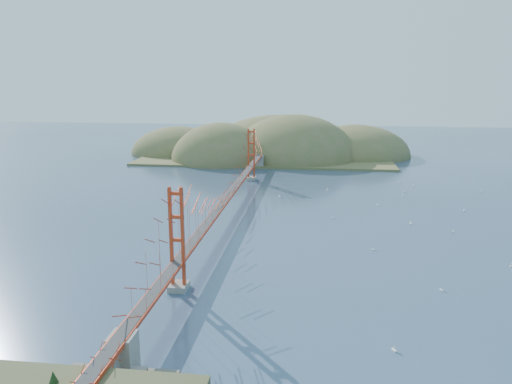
# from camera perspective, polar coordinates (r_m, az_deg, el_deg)

# --- Properties ---
(ground) EXTENTS (320.00, 320.00, 0.00)m
(ground) POSITION_cam_1_polar(r_m,az_deg,el_deg) (84.68, -3.27, -2.75)
(ground) COLOR #314562
(ground) RESTS_ON ground
(bridge) EXTENTS (2.20, 94.40, 12.00)m
(bridge) POSITION_cam_1_polar(r_m,az_deg,el_deg) (83.21, -3.31, 1.93)
(bridge) COLOR gray
(bridge) RESTS_ON ground
(fort) EXTENTS (3.70, 2.30, 1.75)m
(fort) POSITION_cam_1_polar(r_m,az_deg,el_deg) (41.97, -15.31, -19.86)
(fort) COLOR #612A1B
(fort) RESTS_ON ground
(far_headlands) EXTENTS (84.00, 58.00, 25.00)m
(far_headlands) POSITION_cam_1_polar(r_m,az_deg,el_deg) (150.90, 2.27, 4.33)
(far_headlands) COLOR #756444
(far_headlands) RESTS_ON ground
(sailboat_16) EXTENTS (0.52, 0.52, 0.56)m
(sailboat_16) POSITION_cam_1_polar(r_m,az_deg,el_deg) (84.46, 8.78, -2.84)
(sailboat_16) COLOR white
(sailboat_16) RESTS_ON ground
(sailboat_4) EXTENTS (0.67, 0.67, 0.70)m
(sailboat_4) POSITION_cam_1_polar(r_m,az_deg,el_deg) (94.73, 22.69, -1.95)
(sailboat_4) COLOR white
(sailboat_4) RESTS_ON ground
(sailboat_15) EXTENTS (0.65, 0.65, 0.70)m
(sailboat_15) POSITION_cam_1_polar(r_m,az_deg,el_deg) (106.61, 16.62, 0.13)
(sailboat_15) COLOR white
(sailboat_15) RESTS_ON ground
(sailboat_10) EXTENTS (0.65, 0.65, 0.72)m
(sailboat_10) POSITION_cam_1_polar(r_m,az_deg,el_deg) (46.74, 15.50, -16.92)
(sailboat_10) COLOR white
(sailboat_10) RESTS_ON ground
(sailboat_14) EXTENTS (0.47, 0.51, 0.57)m
(sailboat_14) POSITION_cam_1_polar(r_m,az_deg,el_deg) (81.78, 21.62, -4.17)
(sailboat_14) COLOR white
(sailboat_14) RESTS_ON ground
(sailboat_1) EXTENTS (0.55, 0.55, 0.59)m
(sailboat_1) POSITION_cam_1_polar(r_m,az_deg,el_deg) (94.16, 13.76, -1.39)
(sailboat_1) COLOR white
(sailboat_1) RESTS_ON ground
(sailboat_5) EXTENTS (0.53, 0.62, 0.72)m
(sailboat_5) POSITION_cam_1_polar(r_m,az_deg,el_deg) (84.00, 17.28, -3.37)
(sailboat_5) COLOR white
(sailboat_5) RESTS_ON ground
(sailboat_6) EXTENTS (0.58, 0.58, 0.62)m
(sailboat_6) POSITION_cam_1_polar(r_m,az_deg,el_deg) (59.84, 20.43, -10.38)
(sailboat_6) COLOR white
(sailboat_6) RESTS_ON ground
(sailboat_7) EXTENTS (0.61, 0.55, 0.69)m
(sailboat_7) POSITION_cam_1_polar(r_m,az_deg,el_deg) (114.37, 15.97, 1.04)
(sailboat_7) COLOR white
(sailboat_7) RESTS_ON ground
(sailboat_8) EXTENTS (0.52, 0.52, 0.58)m
(sailboat_8) POSITION_cam_1_polar(r_m,az_deg,el_deg) (102.02, 16.42, -0.44)
(sailboat_8) COLOR white
(sailboat_8) RESTS_ON ground
(sailboat_3) EXTENTS (0.54, 0.54, 0.61)m
(sailboat_3) POSITION_cam_1_polar(r_m,az_deg,el_deg) (97.67, 2.68, -0.50)
(sailboat_3) COLOR white
(sailboat_3) RESTS_ON ground
(sailboat_17) EXTENTS (0.52, 0.46, 0.59)m
(sailboat_17) POSITION_cam_1_polar(r_m,az_deg,el_deg) (111.77, 17.49, 0.65)
(sailboat_17) COLOR white
(sailboat_17) RESTS_ON ground
(sailboat_12) EXTENTS (0.55, 0.53, 0.62)m
(sailboat_12) POSITION_cam_1_polar(r_m,az_deg,el_deg) (104.17, 8.13, 0.25)
(sailboat_12) COLOR white
(sailboat_12) RESTS_ON ground
(sailboat_2) EXTENTS (0.58, 0.56, 0.65)m
(sailboat_2) POSITION_cam_1_polar(r_m,az_deg,el_deg) (70.26, 13.26, -6.36)
(sailboat_2) COLOR white
(sailboat_2) RESTS_ON ground
(sailboat_9) EXTENTS (0.71, 0.71, 0.74)m
(sailboat_9) POSITION_cam_1_polar(r_m,az_deg,el_deg) (112.03, 24.40, 0.11)
(sailboat_9) COLOR white
(sailboat_9) RESTS_ON ground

